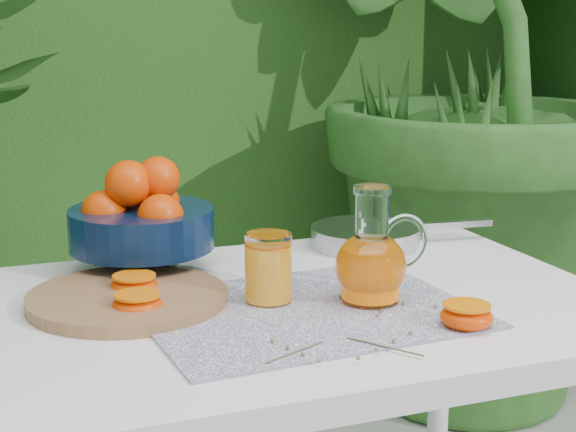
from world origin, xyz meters
name	(u,v)px	position (x,y,z in m)	size (l,w,h in m)	color
hedge_backdrop	(67,12)	(0.06, 2.06, 1.19)	(8.00, 1.65, 2.50)	#204814
potted_plant_right	(446,60)	(1.07, 1.17, 1.05)	(2.10, 2.10, 2.10)	#2A551D
white_table	(292,349)	(0.13, 0.01, 0.67)	(1.00, 0.70, 0.75)	white
placemat	(305,311)	(0.13, -0.05, 0.75)	(0.48, 0.37, 0.00)	#0D104A
cutting_board	(128,299)	(-0.11, 0.08, 0.76)	(0.31, 0.31, 0.02)	#8B5C3E
fruit_bowl	(140,219)	(-0.05, 0.26, 0.84)	(0.32, 0.32, 0.20)	black
juice_pitcher	(372,262)	(0.24, -0.05, 0.82)	(0.16, 0.12, 0.18)	white
juice_tumbler	(268,269)	(0.09, 0.01, 0.80)	(0.09, 0.09, 0.11)	white
saute_pan	(367,235)	(0.38, 0.27, 0.77)	(0.38, 0.23, 0.04)	#B0B0B4
orange_halves	(241,302)	(0.04, -0.02, 0.77)	(0.52, 0.40, 0.04)	#E04402
thyme_sprigs	(359,330)	(0.16, -0.16, 0.76)	(0.31, 0.26, 0.01)	brown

